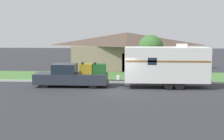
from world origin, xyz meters
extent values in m
plane|color=#2D2D33|center=(0.00, 0.00, 0.00)|extent=(120.00, 120.00, 0.00)
cube|color=#ADADA8|center=(0.00, 3.75, 0.07)|extent=(80.00, 0.30, 0.14)
cube|color=#477538|center=(0.00, 7.40, 0.01)|extent=(80.00, 7.00, 0.03)
cube|color=gray|center=(0.35, 14.04, 1.43)|extent=(12.50, 6.18, 2.86)
pyramid|color=#4C3D33|center=(0.35, 14.04, 3.63)|extent=(13.51, 6.67, 1.54)
cube|color=#4C3828|center=(0.35, 10.99, 1.05)|extent=(1.00, 0.06, 2.10)
cylinder|color=black|center=(-6.09, 0.77, 0.46)|extent=(0.92, 0.28, 0.92)
cylinder|color=black|center=(-6.09, 2.38, 0.46)|extent=(0.92, 0.28, 0.92)
cylinder|color=black|center=(-2.15, 0.77, 0.46)|extent=(0.92, 0.28, 0.92)
cylinder|color=black|center=(-2.15, 2.38, 0.46)|extent=(0.92, 0.28, 0.92)
cube|color=#282D38|center=(-5.23, 1.57, 0.67)|extent=(3.63, 1.97, 0.84)
cube|color=#19232D|center=(-4.58, 1.57, 1.49)|extent=(1.89, 1.81, 0.79)
cube|color=#282D38|center=(-2.25, 1.57, 0.67)|extent=(2.34, 1.97, 0.84)
cube|color=#333333|center=(-1.02, 1.57, 0.37)|extent=(0.12, 1.77, 0.20)
cube|color=olive|center=(-2.76, 1.57, 1.49)|extent=(1.08, 0.83, 0.80)
cube|color=black|center=(-3.11, 1.57, 1.97)|extent=(0.10, 0.91, 0.08)
cube|color=#194C1E|center=(-1.73, 1.57, 1.49)|extent=(1.08, 0.83, 0.80)
cube|color=black|center=(-2.08, 1.57, 1.97)|extent=(0.10, 0.91, 0.08)
cylinder|color=black|center=(3.82, 0.61, 0.39)|extent=(0.78, 0.22, 0.78)
cylinder|color=black|center=(3.82, 2.54, 0.39)|extent=(0.78, 0.22, 0.78)
cylinder|color=black|center=(4.67, 0.61, 0.39)|extent=(0.78, 0.22, 0.78)
cylinder|color=black|center=(4.67, 2.54, 0.39)|extent=(0.78, 0.22, 0.78)
cube|color=silver|center=(3.71, 1.57, 1.89)|extent=(6.66, 2.21, 2.78)
cube|color=brown|center=(3.71, 0.47, 2.24)|extent=(6.53, 0.01, 0.14)
cube|color=#383838|center=(-0.22, 1.57, 0.55)|extent=(1.21, 0.12, 0.10)
cylinder|color=silver|center=(-0.16, 1.57, 0.78)|extent=(0.28, 0.28, 0.36)
cube|color=silver|center=(4.91, 1.57, 3.42)|extent=(0.80, 0.68, 0.28)
cube|color=#19232D|center=(2.51, 0.47, 2.24)|extent=(0.70, 0.01, 0.56)
cylinder|color=brown|center=(7.06, 4.36, 0.53)|extent=(0.09, 0.09, 1.07)
cube|color=black|center=(7.06, 4.36, 1.18)|extent=(0.48, 0.20, 0.22)
cylinder|color=brown|center=(2.71, 5.81, 1.08)|extent=(0.24, 0.24, 2.15)
sphere|color=#38662D|center=(2.71, 5.81, 3.04)|extent=(2.37, 2.37, 2.37)
camera|label=1|loc=(0.92, -23.63, 4.57)|focal=50.00mm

